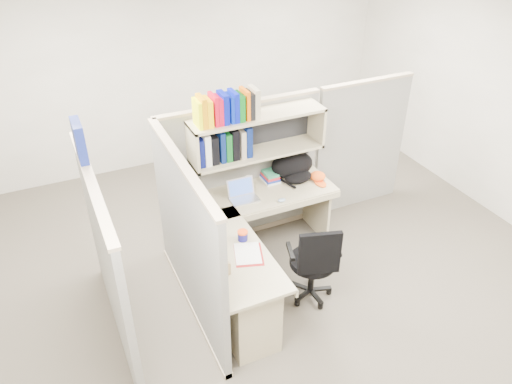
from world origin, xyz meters
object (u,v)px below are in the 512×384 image
snack_canister (243,235)px  laptop (244,191)px  desk (252,277)px  task_chair (313,274)px  backpack (295,167)px

snack_canister → laptop: bearing=65.2°
desk → snack_canister: (-0.00, 0.20, 0.34)m
desk → task_chair: (0.60, -0.09, -0.11)m
desk → backpack: size_ratio=3.65×
desk → laptop: bearing=71.1°
snack_canister → desk: bearing=-89.3°
desk → task_chair: task_chair is taller
snack_canister → task_chair: bearing=-25.7°
snack_canister → task_chair: task_chair is taller
laptop → snack_canister: size_ratio=2.98×
desk → task_chair: 0.61m
laptop → task_chair: laptop is taller
desk → backpack: bearing=45.5°
laptop → backpack: 0.69m
backpack → snack_canister: backpack is taller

